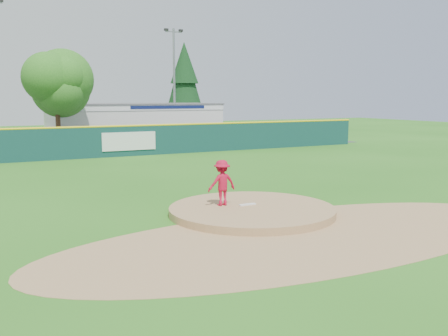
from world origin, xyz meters
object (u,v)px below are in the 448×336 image
van (129,138)px  deciduous_tree (56,88)px  pitcher (222,183)px  pool_building_grp (133,121)px  light_pole_right (174,79)px  conifer_tree (184,82)px

van → deciduous_tree: (-5.44, -0.07, 3.93)m
pitcher → deciduous_tree: size_ratio=0.21×
pool_building_grp → light_pole_right: bearing=-44.9°
pool_building_grp → deciduous_tree: (-8.00, -6.99, 2.89)m
deciduous_tree → conifer_tree: (15.00, 11.00, 0.99)m
pitcher → pool_building_grp: pool_building_grp is taller
van → pool_building_grp: bearing=3.9°
pitcher → conifer_tree: size_ratio=0.16×
van → deciduous_tree: 6.71m
pitcher → deciduous_tree: (-1.23, 24.32, 3.54)m
pitcher → pool_building_grp: 32.05m
pitcher → deciduous_tree: 24.61m
deciduous_tree → conifer_tree: 18.63m
pitcher → deciduous_tree: deciduous_tree is taller
light_pole_right → pitcher: bearing=-109.0°
van → conifer_tree: conifer_tree is taller
van → light_pole_right: size_ratio=0.44×
van → conifer_tree: 15.33m
pitcher → van: bearing=-101.0°
van → deciduous_tree: size_ratio=0.59×
pitcher → pool_building_grp: size_ratio=0.10×
pitcher → conifer_tree: (13.77, 35.32, 4.52)m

